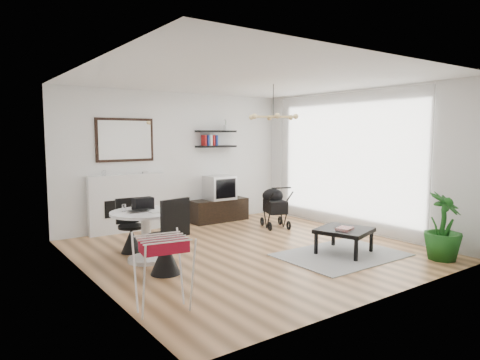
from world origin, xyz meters
TOP-DOWN VIEW (x-y plane):
  - floor at (0.00, 0.00)m, footprint 5.00×5.00m
  - ceiling at (0.00, 0.00)m, footprint 5.00×5.00m
  - wall_back at (0.00, 2.50)m, footprint 5.00×0.00m
  - wall_left at (-2.50, 0.00)m, footprint 0.00×5.00m
  - wall_right at (2.50, 0.00)m, footprint 0.00×5.00m
  - sheer_curtain at (2.40, 0.20)m, footprint 0.04×3.60m
  - fireplace at (-1.10, 2.42)m, footprint 1.50×0.17m
  - shelf_lower at (0.86, 2.37)m, footprint 0.90×0.25m
  - shelf_upper at (0.86, 2.37)m, footprint 0.90×0.25m
  - pendant_lamp at (0.70, 0.30)m, footprint 0.90×0.90m
  - tv_console at (0.86, 2.27)m, footprint 1.27×0.44m
  - crt_tv at (0.87, 2.27)m, footprint 0.58×0.51m
  - dining_table at (-1.60, 0.41)m, footprint 1.01×1.01m
  - laptop at (-1.67, 0.37)m, footprint 0.40×0.30m
  - black_bag at (-1.56, 0.59)m, footprint 0.29×0.18m
  - newspaper at (-1.43, 0.31)m, footprint 0.33×0.27m
  - drinking_glass at (-1.86, 0.57)m, footprint 0.06×0.06m
  - chair_far at (-1.60, 1.00)m, footprint 0.40×0.41m
  - chair_near at (-1.62, -0.30)m, footprint 0.51×0.53m
  - drying_rack at (-2.18, -1.39)m, footprint 0.61×0.58m
  - stroller at (1.44, 1.13)m, footprint 0.64×0.79m
  - rug at (0.97, -1.04)m, footprint 1.86×1.34m
  - coffee_table at (1.07, -0.99)m, footprint 0.94×0.94m
  - magazines at (1.01, -1.06)m, footprint 0.31×0.27m
  - potted_plant at (2.01, -2.06)m, footprint 0.67×0.67m

SIDE VIEW (x-z plane):
  - floor at x=0.00m, z-range 0.00..0.00m
  - rug at x=0.97m, z-range 0.00..0.01m
  - tv_console at x=0.86m, z-range 0.00..0.47m
  - chair_far at x=-1.60m, z-range -0.16..0.69m
  - chair_near at x=-1.62m, z-range -0.19..0.84m
  - coffee_table at x=1.07m, z-range 0.16..0.54m
  - stroller at x=1.44m, z-range -0.06..0.80m
  - magazines at x=1.01m, z-range 0.40..0.43m
  - drying_rack at x=-2.18m, z-range 0.02..0.83m
  - dining_table at x=-1.60m, z-range 0.12..0.86m
  - potted_plant at x=2.01m, z-range 0.00..1.00m
  - fireplace at x=-1.10m, z-range -0.39..1.77m
  - crt_tv at x=0.87m, z-range 0.47..0.98m
  - newspaper at x=-1.43m, z-range 0.74..0.75m
  - laptop at x=-1.67m, z-range 0.74..0.77m
  - drinking_glass at x=-1.86m, z-range 0.74..0.85m
  - black_bag at x=-1.56m, z-range 0.74..0.92m
  - wall_back at x=0.00m, z-range -1.15..3.85m
  - wall_left at x=-2.50m, z-range -1.15..3.85m
  - wall_right at x=2.50m, z-range -1.15..3.85m
  - sheer_curtain at x=2.40m, z-range 0.05..2.65m
  - shelf_lower at x=0.86m, z-range 1.58..1.62m
  - shelf_upper at x=0.86m, z-range 1.90..1.94m
  - pendant_lamp at x=0.70m, z-range 2.10..2.20m
  - ceiling at x=0.00m, z-range 2.70..2.70m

